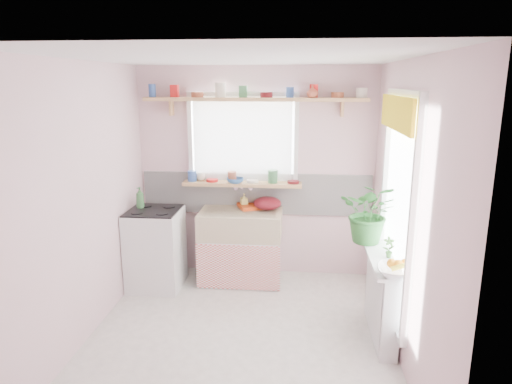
# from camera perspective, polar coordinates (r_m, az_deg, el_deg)

# --- Properties ---
(room) EXTENTS (3.20, 3.20, 3.20)m
(room) POSITION_cam_1_polar(r_m,az_deg,el_deg) (4.69, 7.18, 1.92)
(room) COLOR white
(room) RESTS_ON ground
(sink_unit) EXTENTS (0.95, 0.65, 1.11)m
(sink_unit) POSITION_cam_1_polar(r_m,az_deg,el_deg) (5.41, -1.92, -6.74)
(sink_unit) COLOR white
(sink_unit) RESTS_ON ground
(cooker) EXTENTS (0.58, 0.58, 0.93)m
(cooker) POSITION_cam_1_polar(r_m,az_deg,el_deg) (5.37, -12.43, -6.87)
(cooker) COLOR white
(cooker) RESTS_ON ground
(radiator_ledge) EXTENTS (0.22, 0.95, 0.78)m
(radiator_ledge) POSITION_cam_1_polar(r_m,az_deg,el_deg) (4.44, 15.48, -12.45)
(radiator_ledge) COLOR white
(radiator_ledge) RESTS_ON ground
(windowsill) EXTENTS (1.40, 0.22, 0.04)m
(windowsill) POSITION_cam_1_polar(r_m,az_deg,el_deg) (5.38, -1.73, 1.03)
(windowsill) COLOR tan
(windowsill) RESTS_ON room
(pine_shelf) EXTENTS (2.52, 0.24, 0.04)m
(pine_shelf) POSITION_cam_1_polar(r_m,az_deg,el_deg) (5.23, -0.15, 11.51)
(pine_shelf) COLOR tan
(pine_shelf) RESTS_ON room
(shelf_crockery) EXTENTS (2.47, 0.11, 0.12)m
(shelf_crockery) POSITION_cam_1_polar(r_m,az_deg,el_deg) (5.23, -0.41, 12.33)
(shelf_crockery) COLOR #3359A5
(shelf_crockery) RESTS_ON pine_shelf
(sill_crockery) EXTENTS (1.35, 0.11, 0.12)m
(sill_crockery) POSITION_cam_1_polar(r_m,az_deg,el_deg) (5.37, -2.26, 1.81)
(sill_crockery) COLOR #3359A5
(sill_crockery) RESTS_ON windowsill
(dish_tray) EXTENTS (0.46, 0.41, 0.04)m
(dish_tray) POSITION_cam_1_polar(r_m,az_deg,el_deg) (5.45, -0.12, -1.74)
(dish_tray) COLOR #E64814
(dish_tray) RESTS_ON sink_unit
(colander) EXTENTS (0.35, 0.35, 0.15)m
(colander) POSITION_cam_1_polar(r_m,az_deg,el_deg) (5.35, 1.43, -1.41)
(colander) COLOR maroon
(colander) RESTS_ON sink_unit
(jade_plant) EXTENTS (0.66, 0.61, 0.61)m
(jade_plant) POSITION_cam_1_polar(r_m,az_deg,el_deg) (4.56, 14.09, -2.51)
(jade_plant) COLOR #2B6B2C
(jade_plant) RESTS_ON radiator_ledge
(fruit_bowl) EXTENTS (0.38, 0.38, 0.08)m
(fruit_bowl) POSITION_cam_1_polar(r_m,az_deg,el_deg) (3.92, 17.32, -9.48)
(fruit_bowl) COLOR white
(fruit_bowl) RESTS_ON radiator_ledge
(herb_pot) EXTENTS (0.11, 0.08, 0.19)m
(herb_pot) POSITION_cam_1_polar(r_m,az_deg,el_deg) (4.27, 16.28, -6.66)
(herb_pot) COLOR #3D712D
(herb_pot) RESTS_ON radiator_ledge
(soap_bottle_sink) EXTENTS (0.10, 0.10, 0.17)m
(soap_bottle_sink) POSITION_cam_1_polar(r_m,az_deg,el_deg) (5.45, -1.50, -1.05)
(soap_bottle_sink) COLOR #D3C55E
(soap_bottle_sink) RESTS_ON sink_unit
(sill_cup) EXTENTS (0.15, 0.15, 0.10)m
(sill_cup) POSITION_cam_1_polar(r_m,az_deg,el_deg) (5.51, -6.93, 1.96)
(sill_cup) COLOR white
(sill_cup) RESTS_ON windowsill
(sill_bowl) EXTENTS (0.21, 0.21, 0.06)m
(sill_bowl) POSITION_cam_1_polar(r_m,az_deg,el_deg) (5.32, -2.63, 1.45)
(sill_bowl) COLOR #3568AD
(sill_bowl) RESTS_ON windowsill
(shelf_vase) EXTENTS (0.16, 0.16, 0.13)m
(shelf_vase) POSITION_cam_1_polar(r_m,az_deg,el_deg) (5.14, 7.07, 12.34)
(shelf_vase) COLOR #AF4F36
(shelf_vase) RESTS_ON pine_shelf
(cooker_bottle) EXTENTS (0.11, 0.12, 0.24)m
(cooker_bottle) POSITION_cam_1_polar(r_m,az_deg,el_deg) (5.32, -14.31, -0.69)
(cooker_bottle) COLOR #3B773F
(cooker_bottle) RESTS_ON cooker
(fruit) EXTENTS (0.20, 0.14, 0.10)m
(fruit) POSITION_cam_1_polar(r_m,az_deg,el_deg) (3.91, 17.45, -8.60)
(fruit) COLOR orange
(fruit) RESTS_ON fruit_bowl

